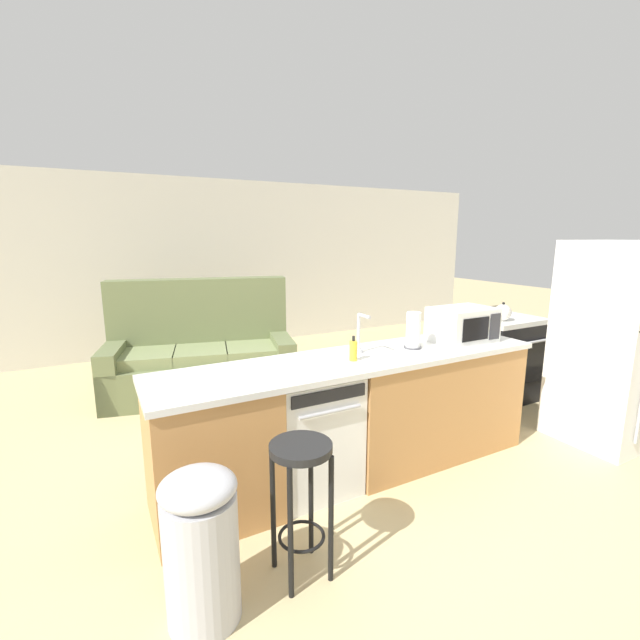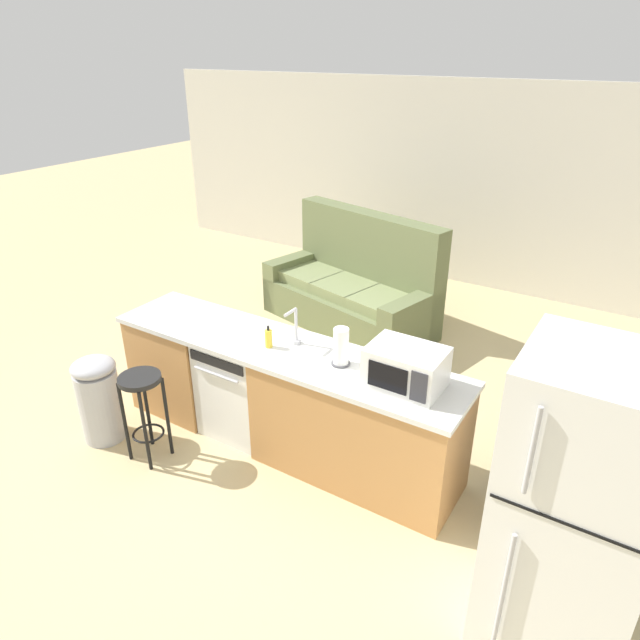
# 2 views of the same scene
# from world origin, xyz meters

# --- Properties ---
(ground_plane) EXTENTS (24.00, 24.00, 0.00)m
(ground_plane) POSITION_xyz_m (0.00, 0.00, 0.00)
(ground_plane) COLOR tan
(wall_back) EXTENTS (10.00, 0.06, 2.60)m
(wall_back) POSITION_xyz_m (0.30, 4.20, 1.30)
(wall_back) COLOR silver
(wall_back) RESTS_ON ground_plane
(kitchen_counter) EXTENTS (2.94, 0.66, 0.90)m
(kitchen_counter) POSITION_xyz_m (0.24, 0.00, 0.42)
(kitchen_counter) COLOR #B77F47
(kitchen_counter) RESTS_ON ground_plane
(dishwasher) EXTENTS (0.58, 0.61, 0.84)m
(dishwasher) POSITION_xyz_m (-0.25, -0.00, 0.42)
(dishwasher) COLOR white
(dishwasher) RESTS_ON ground_plane
(stove_range) EXTENTS (0.76, 0.68, 0.90)m
(stove_range) POSITION_xyz_m (2.35, 0.55, 0.45)
(stove_range) COLOR black
(stove_range) RESTS_ON ground_plane
(refrigerator) EXTENTS (0.72, 0.73, 1.72)m
(refrigerator) POSITION_xyz_m (2.35, -0.55, 0.86)
(refrigerator) COLOR white
(refrigerator) RESTS_ON ground_plane
(microwave) EXTENTS (0.50, 0.37, 0.28)m
(microwave) POSITION_xyz_m (1.17, -0.00, 1.04)
(microwave) COLOR white
(microwave) RESTS_ON kitchen_counter
(sink_faucet) EXTENTS (0.07, 0.18, 0.30)m
(sink_faucet) POSITION_xyz_m (0.22, 0.09, 1.03)
(sink_faucet) COLOR silver
(sink_faucet) RESTS_ON kitchen_counter
(paper_towel_roll) EXTENTS (0.14, 0.14, 0.28)m
(paper_towel_roll) POSITION_xyz_m (0.66, 0.01, 1.04)
(paper_towel_roll) COLOR #4C4C51
(paper_towel_roll) RESTS_ON kitchen_counter
(soap_bottle) EXTENTS (0.06, 0.06, 0.18)m
(soap_bottle) POSITION_xyz_m (0.08, -0.05, 0.97)
(soap_bottle) COLOR yellow
(soap_bottle) RESTS_ON kitchen_counter
(kettle) EXTENTS (0.21, 0.17, 0.19)m
(kettle) POSITION_xyz_m (2.18, 0.42, 0.99)
(kettle) COLOR silver
(kettle) RESTS_ON stove_range
(bar_stool) EXTENTS (0.32, 0.32, 0.74)m
(bar_stool) POSITION_xyz_m (-0.65, -0.71, 0.54)
(bar_stool) COLOR black
(bar_stool) RESTS_ON ground_plane
(trash_bin) EXTENTS (0.35, 0.35, 0.74)m
(trash_bin) POSITION_xyz_m (-1.16, -0.73, 0.38)
(trash_bin) COLOR #B7B7BC
(trash_bin) RESTS_ON ground_plane
(couch) EXTENTS (2.16, 1.35, 1.27)m
(couch) POSITION_xyz_m (-0.47, 2.30, 0.39)
(couch) COLOR #667047
(couch) RESTS_ON ground_plane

